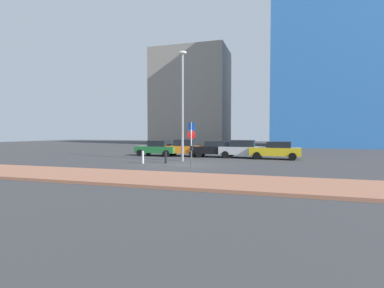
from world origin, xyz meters
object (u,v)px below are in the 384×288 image
(parked_car_orange, at_px, (183,148))
(parking_sign_post, at_px, (191,138))
(traffic_bollard_mid, at_px, (143,157))
(parked_car_black, at_px, (216,149))
(parking_meter, at_px, (191,154))
(parked_car_yellow, at_px, (276,150))
(traffic_bollard_near, at_px, (166,157))
(parked_car_green, at_px, (158,148))
(parked_car_silver, at_px, (242,149))
(street_lamp, at_px, (182,98))

(parked_car_orange, xyz_separation_m, parking_sign_post, (2.90, -6.60, 1.09))
(parked_car_orange, height_order, traffic_bollard_mid, parked_car_orange)
(parked_car_black, xyz_separation_m, traffic_bollard_mid, (-3.97, -7.06, -0.33))
(parked_car_orange, xyz_separation_m, parking_meter, (3.57, -8.75, 0.10))
(parked_car_yellow, bearing_deg, traffic_bollard_near, -142.84)
(parked_car_green, xyz_separation_m, parked_car_black, (5.80, 0.25, 0.02))
(parked_car_black, height_order, traffic_bollard_mid, parked_car_black)
(traffic_bollard_near, relative_size, traffic_bollard_mid, 0.94)
(parked_car_silver, bearing_deg, parking_sign_post, -113.86)
(parked_car_silver, relative_size, parking_sign_post, 1.30)
(parked_car_orange, xyz_separation_m, parked_car_yellow, (8.71, -0.67, -0.04))
(parked_car_green, xyz_separation_m, parking_meter, (6.08, -8.38, 0.16))
(parked_car_orange, bearing_deg, parked_car_black, -2.11)
(traffic_bollard_mid, bearing_deg, parked_car_green, 105.03)
(parking_meter, bearing_deg, parked_car_green, 125.96)
(parked_car_orange, bearing_deg, parked_car_yellow, -4.43)
(street_lamp, bearing_deg, parking_meter, -63.87)
(parked_car_yellow, distance_m, parking_sign_post, 8.38)
(parked_car_orange, bearing_deg, street_lamp, -71.46)
(parked_car_orange, height_order, street_lamp, street_lamp)
(street_lamp, distance_m, traffic_bollard_mid, 5.68)
(parked_car_silver, height_order, traffic_bollard_mid, parked_car_silver)
(parked_car_yellow, xyz_separation_m, traffic_bollard_mid, (-9.39, -6.50, -0.32))
(parked_car_yellow, distance_m, traffic_bollard_near, 9.79)
(parking_meter, relative_size, traffic_bollard_mid, 1.54)
(parking_sign_post, bearing_deg, parked_car_black, 86.54)
(parked_car_black, relative_size, parked_car_silver, 1.06)
(parked_car_orange, distance_m, parking_sign_post, 7.30)
(parking_meter, bearing_deg, traffic_bollard_near, 140.87)
(traffic_bollard_near, bearing_deg, parked_car_yellow, 37.16)
(parked_car_silver, distance_m, traffic_bollard_mid, 9.49)
(parking_sign_post, bearing_deg, street_lamp, 124.44)
(parked_car_yellow, relative_size, street_lamp, 0.49)
(street_lamp, xyz_separation_m, traffic_bollard_mid, (-2.24, -2.53, -4.56))
(traffic_bollard_near, distance_m, traffic_bollard_mid, 1.70)
(parked_car_green, distance_m, street_lamp, 7.27)
(parked_car_yellow, relative_size, parking_sign_post, 1.42)
(parked_car_yellow, bearing_deg, parked_car_orange, 175.57)
(parked_car_silver, height_order, parking_sign_post, parking_sign_post)
(parked_car_orange, relative_size, parked_car_yellow, 0.93)
(parked_car_orange, bearing_deg, parked_car_green, -171.53)
(traffic_bollard_near, bearing_deg, parked_car_green, 118.81)
(parked_car_black, bearing_deg, traffic_bollard_mid, -119.39)
(parked_car_orange, height_order, parked_car_yellow, parked_car_orange)
(parked_car_yellow, distance_m, parking_meter, 9.58)
(parked_car_yellow, distance_m, street_lamp, 9.22)
(parked_car_orange, distance_m, parked_car_yellow, 8.74)
(parking_sign_post, bearing_deg, traffic_bollard_mid, -170.92)
(parked_car_yellow, xyz_separation_m, parking_sign_post, (-5.81, -5.93, 1.13))
(parked_car_green, xyz_separation_m, street_lamp, (4.06, -4.27, 4.26))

